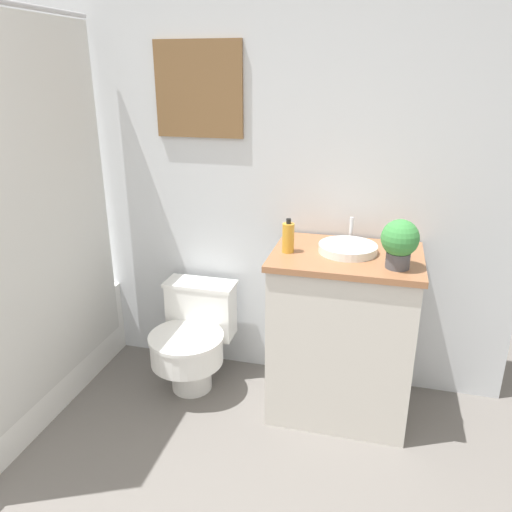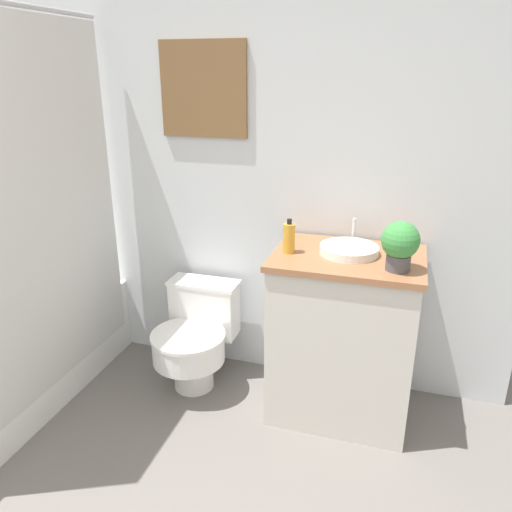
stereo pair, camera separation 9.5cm
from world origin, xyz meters
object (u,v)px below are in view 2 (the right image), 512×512
at_px(soap_bottle, 289,238).
at_px(sink, 349,249).
at_px(potted_plant, 400,244).
at_px(toilet, 196,336).

bearing_deg(soap_bottle, sink, 13.94).
distance_m(soap_bottle, potted_plant, 0.52).
height_order(toilet, potted_plant, potted_plant).
height_order(sink, potted_plant, potted_plant).
relative_size(toilet, sink, 1.81).
distance_m(toilet, soap_bottle, 0.85).
bearing_deg(sink, toilet, -178.87).
distance_m(toilet, potted_plant, 1.27).
height_order(toilet, sink, sink).
height_order(sink, soap_bottle, soap_bottle).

